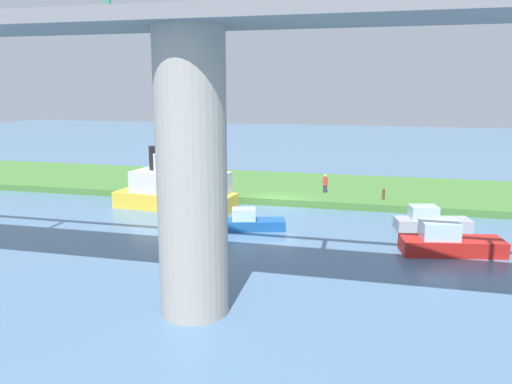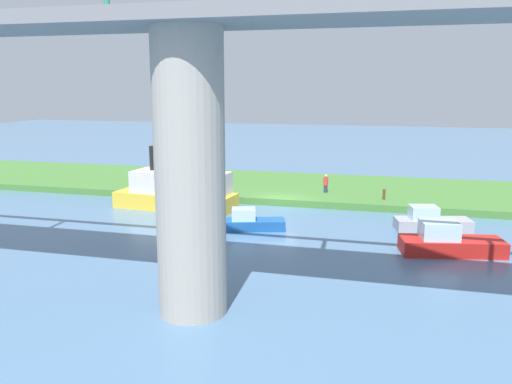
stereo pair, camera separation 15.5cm
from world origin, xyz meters
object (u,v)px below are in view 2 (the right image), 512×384
(pontoon_yellow, at_px, (250,222))
(motorboat_white, at_px, (179,186))
(mooring_post, at_px, (384,194))
(riverboat_paddlewheel, at_px, (430,221))
(bridge_pylon, at_px, (190,176))
(houseboat_blue, at_px, (448,242))
(person_on_bank, at_px, (326,183))

(pontoon_yellow, bearing_deg, motorboat_white, -32.51)
(mooring_post, distance_m, riverboat_paddlewheel, 6.40)
(bridge_pylon, bearing_deg, riverboat_paddlewheel, -123.09)
(mooring_post, height_order, motorboat_white, motorboat_white)
(mooring_post, bearing_deg, bridge_pylon, 71.96)
(riverboat_paddlewheel, relative_size, pontoon_yellow, 1.12)
(riverboat_paddlewheel, xyz_separation_m, houseboat_blue, (-0.62, 4.52, 0.09))
(bridge_pylon, distance_m, motorboat_white, 17.73)
(pontoon_yellow, bearing_deg, mooring_post, -132.16)
(pontoon_yellow, bearing_deg, bridge_pylon, 94.87)
(mooring_post, bearing_deg, riverboat_paddlewheel, 116.40)
(person_on_bank, distance_m, motorboat_white, 11.13)
(person_on_bank, bearing_deg, houseboat_blue, 123.69)
(motorboat_white, xyz_separation_m, riverboat_paddlewheel, (-16.65, 1.33, -1.08))
(bridge_pylon, bearing_deg, mooring_post, -108.04)
(mooring_post, xyz_separation_m, motorboat_white, (13.81, 4.39, 0.73))
(bridge_pylon, bearing_deg, person_on_bank, -95.87)
(mooring_post, xyz_separation_m, pontoon_yellow, (7.57, 8.36, -0.41))
(person_on_bank, height_order, houseboat_blue, person_on_bank)
(mooring_post, relative_size, houseboat_blue, 0.14)
(riverboat_paddlewheel, bearing_deg, houseboat_blue, 97.78)
(motorboat_white, distance_m, riverboat_paddlewheel, 16.74)
(houseboat_blue, bearing_deg, pontoon_yellow, -9.66)
(person_on_bank, distance_m, houseboat_blue, 14.08)
(bridge_pylon, height_order, pontoon_yellow, bridge_pylon)
(bridge_pylon, xyz_separation_m, pontoon_yellow, (1.00, -11.80, -4.77))
(pontoon_yellow, bearing_deg, riverboat_paddlewheel, -165.78)
(person_on_bank, xyz_separation_m, houseboat_blue, (-7.80, 11.71, -0.59))
(riverboat_paddlewheel, bearing_deg, mooring_post, -63.60)
(person_on_bank, distance_m, pontoon_yellow, 10.37)
(person_on_bank, relative_size, pontoon_yellow, 0.34)
(motorboat_white, bearing_deg, mooring_post, -162.35)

